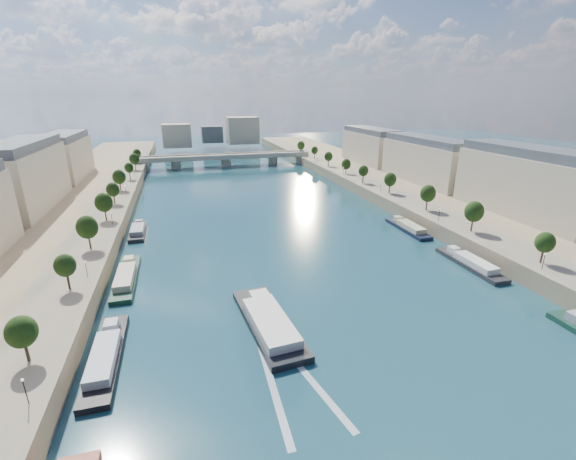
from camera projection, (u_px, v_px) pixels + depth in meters
ground at (276, 234)px, 131.33m from camera, size 700.00×700.00×0.00m
quay_left at (37, 249)px, 112.13m from camera, size 44.00×520.00×5.00m
quay_right at (457, 211)px, 148.87m from camera, size 44.00×520.00×5.00m
pave_left at (92, 236)px, 115.11m from camera, size 14.00×520.00×0.10m
pave_right at (424, 208)px, 144.20m from camera, size 14.00×520.00×0.10m
trees_left at (97, 216)px, 115.63m from camera, size 4.80×268.80×8.26m
trees_right at (406, 188)px, 150.96m from camera, size 4.80×268.80×8.26m
lamps_left at (101, 238)px, 106.27m from camera, size 0.36×200.36×4.28m
lamps_right at (406, 198)px, 146.68m from camera, size 0.36×200.36×4.28m
buildings_right at (469, 168)px, 158.45m from camera, size 16.00×226.00×23.20m
skyline at (217, 133)px, 326.59m from camera, size 79.00×42.00×22.00m
bridge at (226, 159)px, 254.88m from camera, size 112.00×12.00×8.15m
tour_barge at (268, 322)px, 78.68m from camera, size 10.71×29.00×3.85m
wake at (291, 381)px, 63.98m from camera, size 10.74×26.02×0.04m
moored_barges_left at (104, 363)px, 67.07m from camera, size 5.00×159.79×3.60m
moored_barges_right at (533, 299)px, 88.07m from camera, size 5.00×129.97×3.60m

